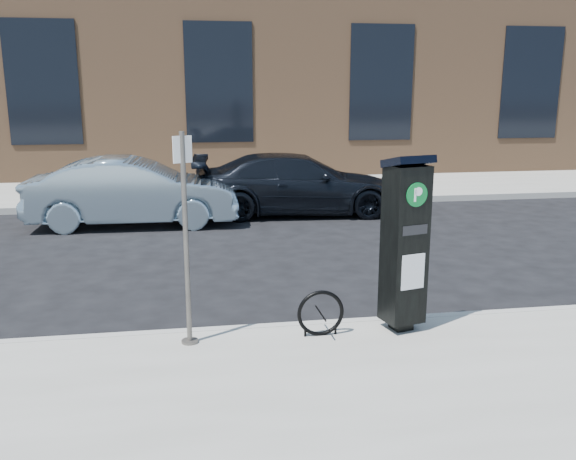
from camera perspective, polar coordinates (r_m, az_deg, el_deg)
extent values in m
plane|color=black|center=(7.35, -1.35, -9.91)|extent=(120.00, 120.00, 0.00)
cube|color=gray|center=(20.90, -6.53, 5.44)|extent=(60.00, 12.00, 0.15)
cube|color=#9E9B93|center=(7.30, -1.33, -9.43)|extent=(60.00, 0.12, 0.16)
cube|color=#9E9B93|center=(15.01, -5.47, 2.39)|extent=(60.00, 0.12, 0.16)
cube|color=brown|center=(23.74, -7.14, 15.85)|extent=(28.00, 10.00, 8.00)
cube|color=black|center=(19.12, -22.00, 12.66)|extent=(2.00, 0.06, 3.50)
cube|color=black|center=(18.70, -6.47, 13.52)|extent=(2.00, 0.06, 3.50)
cube|color=black|center=(19.58, 8.72, 13.44)|extent=(2.00, 0.06, 3.50)
cube|color=black|center=(21.62, 21.78, 12.64)|extent=(2.00, 0.06, 3.50)
cube|color=black|center=(7.28, 10.52, -8.65)|extent=(0.26, 0.26, 0.11)
cube|color=black|center=(6.98, 10.84, -1.37)|extent=(0.50, 0.46, 1.80)
cube|color=black|center=(6.81, 11.19, 6.32)|extent=(0.55, 0.51, 0.17)
cylinder|color=#075621|center=(6.70, 11.96, 3.25)|extent=(0.26, 0.08, 0.26)
cube|color=white|center=(6.70, 11.96, 3.25)|extent=(0.09, 0.03, 0.15)
cube|color=silver|center=(6.90, 11.62, -3.86)|extent=(0.29, 0.08, 0.40)
cube|color=black|center=(6.78, 11.81, -0.01)|extent=(0.31, 0.09, 0.11)
cylinder|color=#5C5651|center=(6.89, -9.16, -10.24)|extent=(0.18, 0.18, 0.03)
cylinder|color=#5C5651|center=(6.52, -9.52, -1.03)|extent=(0.06, 0.06, 2.30)
cube|color=silver|center=(6.36, -9.86, 7.44)|extent=(0.20, 0.09, 0.28)
torus|color=black|center=(6.90, 3.07, -7.78)|extent=(0.54, 0.06, 0.54)
cylinder|color=black|center=(6.94, 1.62, -9.52)|extent=(0.03, 0.03, 0.11)
cylinder|color=black|center=(7.02, 4.47, -9.28)|extent=(0.03, 0.03, 0.11)
imported|color=#88A0AE|center=(13.33, -14.23, 3.48)|extent=(4.40, 1.62, 1.44)
imported|color=black|center=(14.15, 0.89, 4.34)|extent=(4.90, 2.23, 1.39)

